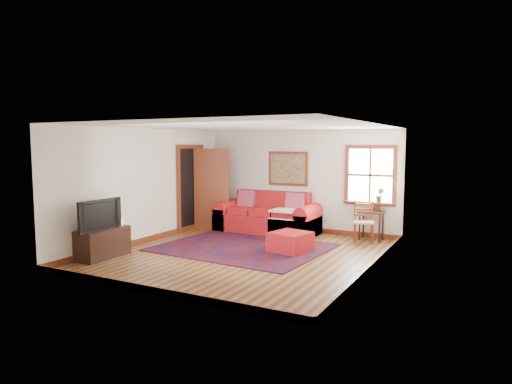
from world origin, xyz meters
The scene contains 13 objects.
ground centered at (0.00, 0.00, 0.00)m, with size 5.50×5.50×0.00m, color #442612.
room_envelope centered at (0.00, 0.02, 1.65)m, with size 5.04×5.54×2.52m.
window centered at (1.78, 2.70, 1.31)m, with size 1.18×0.20×1.38m.
doorway centered at (-2.21, 1.78, 1.07)m, with size 0.89×1.08×2.14m.
framed_artwork centered at (-0.30, 2.71, 1.55)m, with size 1.05×0.07×0.85m.
persian_rug centered at (-0.32, 0.47, 0.01)m, with size 3.33×2.67×0.02m, color #510B0C.
red_leather_sofa centered at (-0.63, 2.26, 0.33)m, with size 2.52×1.04×0.99m.
red_ottoman centered at (0.71, 0.58, 0.20)m, with size 0.71×0.71×0.40m, color #AF161C.
side_table centered at (1.85, 2.53, 0.54)m, with size 0.55×0.41×0.66m.
ladder_back_chair centered at (1.76, 2.18, 0.49)m, with size 0.54×0.52×0.92m.
media_cabinet centered at (-2.25, -1.52, 0.28)m, with size 0.46×1.03×0.57m, color black.
television centered at (-2.23, -1.67, 0.86)m, with size 1.01×0.13×0.58m, color black.
candle_hurricane centered at (-2.20, -1.11, 0.65)m, with size 0.12×0.12×0.18m.
Camera 1 is at (4.31, -7.67, 2.16)m, focal length 32.00 mm.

